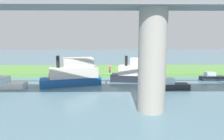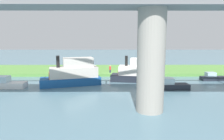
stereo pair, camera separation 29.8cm
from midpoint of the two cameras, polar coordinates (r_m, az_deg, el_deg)
The scene contains 12 objects.
ground_plane at distance 36.40m, azimuth 1.85°, elevation -1.86°, with size 160.00×160.00×0.00m, color slate.
grassy_bank at distance 42.26m, azimuth 1.55°, elevation 0.03°, with size 80.00×12.00×0.50m, color #5B9342.
bridge_pylon at distance 19.15m, azimuth 11.23°, elevation 2.41°, with size 2.57×2.57×9.51m, color #9E998E.
bridge_span at distance 19.29m, azimuth 11.72°, elevation 18.10°, with size 62.66×4.30×3.25m.
person_on_bank at distance 37.39m, azimuth -0.30°, elevation 0.31°, with size 0.44×0.44×1.39m.
mooring_post at distance 37.98m, azimuth 6.57°, elevation -0.01°, with size 0.20×0.20×0.88m, color brown.
motorboat_red at distance 30.45m, azimuth -10.65°, elevation -1.09°, with size 8.99×5.03×4.36m.
skiff_small at distance 32.56m, azimuth 7.52°, elevation -0.56°, with size 8.24×3.91×4.04m.
motorboat_white at distance 28.80m, azimuth 16.23°, elevation -4.06°, with size 4.65×1.77×1.53m.
houseboat_blue at distance 37.06m, azimuth 26.45°, elevation -1.87°, with size 4.09×1.60×1.34m.
riverboat_paddlewheel at distance 31.82m, azimuth -27.13°, elevation -3.40°, with size 4.98×1.85×1.65m.
marker_buoy at distance 24.81m, azimuth 9.54°, elevation -6.64°, with size 0.50×0.50×0.50m, color orange.
Camera 2 is at (1.22, 35.71, 6.94)m, focal length 32.80 mm.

